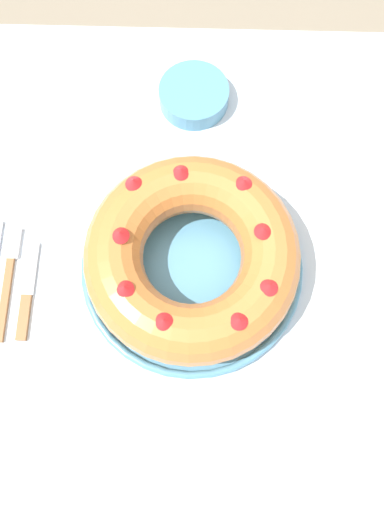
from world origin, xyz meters
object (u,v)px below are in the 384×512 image
at_px(bundt_cake, 192,256).
at_px(cake_knife, 27,297).
at_px(serving_dish, 192,266).
at_px(side_bowl, 194,95).
at_px(fork, 9,275).

height_order(bundt_cake, cake_knife, bundt_cake).
height_order(serving_dish, bundt_cake, bundt_cake).
bearing_deg(cake_knife, bundt_cake, 14.41).
bearing_deg(side_bowl, bundt_cake, -89.04).
xyz_separation_m(fork, side_bowl, (0.29, 0.34, 0.01)).
bearing_deg(serving_dish, fork, -176.12).
xyz_separation_m(bundt_cake, cake_knife, (-0.26, -0.06, -0.06)).
distance_m(bundt_cake, fork, 0.30).
distance_m(fork, cake_knife, 0.05).
relative_size(bundt_cake, cake_knife, 2.04).
height_order(bundt_cake, side_bowl, bundt_cake).
distance_m(fork, side_bowl, 0.44).
bearing_deg(serving_dish, cake_knife, -167.89).
distance_m(bundt_cake, side_bowl, 0.32).
distance_m(cake_knife, side_bowl, 0.45).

